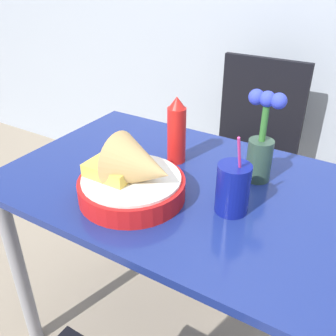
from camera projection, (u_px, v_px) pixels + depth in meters
name	position (u px, v px, depth m)	size (l,w,h in m)	color
dining_table	(190.00, 214.00, 1.16)	(1.14, 0.71, 0.72)	navy
chair_far_window	(252.00, 142.00, 1.79)	(0.40, 0.40, 0.91)	black
food_basket	(135.00, 178.00, 1.01)	(0.30, 0.30, 0.19)	red
ketchup_bottle	(177.00, 131.00, 1.18)	(0.06, 0.06, 0.22)	red
drink_cup	(233.00, 190.00, 0.96)	(0.09, 0.09, 0.23)	navy
flower_vase	(261.00, 144.00, 1.07)	(0.11, 0.07, 0.27)	#2D4738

